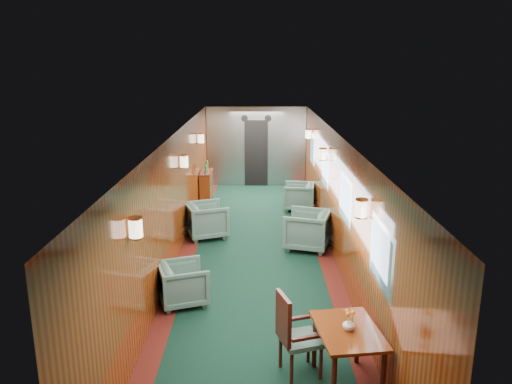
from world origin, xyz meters
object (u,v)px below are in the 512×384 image
credenza (206,186)px  armchair_left_far (207,220)px  armchair_left_near (183,284)px  dining_table (348,338)px  side_chair (293,332)px  armchair_right_near (307,230)px  armchair_right_far (299,197)px

credenza → armchair_left_far: credenza is taller
credenza → armchair_left_near: size_ratio=1.54×
armchair_left_near → dining_table: bearing=-152.2°
credenza → side_chair: bearing=-77.0°
armchair_left_near → armchair_right_near: size_ratio=0.84×
side_chair → armchair_left_near: (-1.57, 1.85, -0.24)m
side_chair → armchair_right_near: (0.58, 4.23, -0.18)m
armchair_left_far → armchair_right_near: bearing=-128.1°
dining_table → credenza: 8.27m
armchair_left_far → armchair_right_near: armchair_right_near is taller
armchair_left_far → credenza: bearing=-14.2°
dining_table → credenza: size_ratio=0.94×
armchair_left_far → armchair_left_near: bearing=158.7°
dining_table → credenza: credenza is taller
credenza → armchair_left_far: (0.28, -2.79, -0.06)m
armchair_right_near → armchair_right_far: size_ratio=1.13×
armchair_right_near → armchair_right_far: 2.73m
armchair_left_near → armchair_left_far: (0.07, 3.07, 0.05)m
dining_table → armchair_right_near: bearing=82.9°
armchair_left_near → armchair_right_near: bearing=-61.1°
dining_table → armchair_left_far: 5.55m
dining_table → armchair_left_near: 3.01m
dining_table → armchair_left_near: (-2.18, 2.06, -0.29)m
dining_table → armchair_right_far: bearing=82.3°
armchair_left_far → armchair_right_near: (2.09, -0.69, 0.02)m
credenza → armchair_right_near: 4.21m
side_chair → armchair_left_near: size_ratio=1.46×
armchair_right_near → armchair_left_far: bearing=-91.6°
dining_table → armchair_left_far: size_ratio=1.27×
credenza → dining_table: bearing=-73.2°
side_chair → armchair_right_far: (0.64, 6.96, -0.23)m
armchair_right_near → armchair_right_far: bearing=-164.6°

